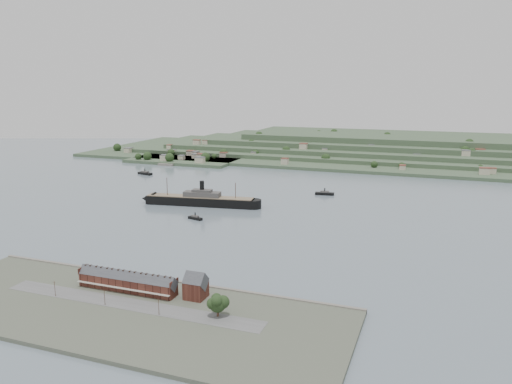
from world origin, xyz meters
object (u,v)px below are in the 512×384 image
(fig_tree, at_px, (218,303))
(steamship, at_px, (197,200))
(terrace_row, at_px, (127,282))
(gabled_building, at_px, (196,286))
(tugboat, at_px, (195,218))

(fig_tree, bearing_deg, steamship, 119.30)
(terrace_row, xyz_separation_m, steamship, (-54.33, 186.44, -1.86))
(terrace_row, distance_m, fig_tree, 57.67)
(gabled_building, xyz_separation_m, fig_tree, (19.05, -15.17, 0.59))
(steamship, bearing_deg, gabled_building, -63.28)
(steamship, distance_m, fig_tree, 226.61)
(tugboat, bearing_deg, fig_tree, -59.53)
(terrace_row, bearing_deg, fig_tree, -11.15)
(terrace_row, height_order, steamship, steamship)
(gabled_building, relative_size, fig_tree, 1.27)
(terrace_row, xyz_separation_m, tugboat, (-33.94, 142.64, -5.42))
(steamship, xyz_separation_m, fig_tree, (110.89, -197.59, 3.80))
(gabled_building, height_order, fig_tree, gabled_building)
(terrace_row, distance_m, gabled_building, 37.74)
(steamship, height_order, tugboat, steamship)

